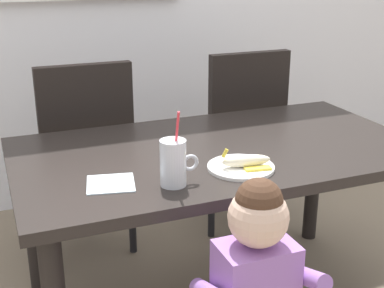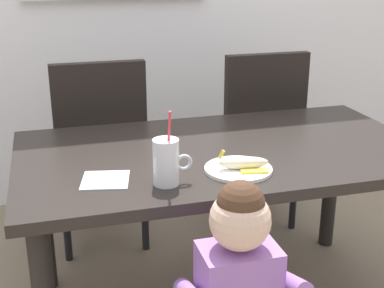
# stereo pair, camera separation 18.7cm
# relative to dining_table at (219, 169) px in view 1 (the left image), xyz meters

# --- Properties ---
(dining_table) EXTENTS (1.54, 0.84, 0.71)m
(dining_table) POSITION_rel_dining_table_xyz_m (0.00, 0.00, 0.00)
(dining_table) COLOR black
(dining_table) RESTS_ON ground
(dining_chair_left) EXTENTS (0.44, 0.45, 0.96)m
(dining_chair_left) POSITION_rel_dining_table_xyz_m (-0.40, 0.65, -0.08)
(dining_chair_left) COLOR black
(dining_chair_left) RESTS_ON ground
(dining_chair_right) EXTENTS (0.44, 0.44, 0.96)m
(dining_chair_right) POSITION_rel_dining_table_xyz_m (0.40, 0.65, -0.08)
(dining_chair_right) COLOR black
(dining_chair_right) RESTS_ON ground
(toddler_standing) EXTENTS (0.33, 0.24, 0.84)m
(toddler_standing) POSITION_rel_dining_table_xyz_m (-0.15, -0.59, -0.09)
(toddler_standing) COLOR #3F4760
(toddler_standing) RESTS_ON ground
(milk_cup) EXTENTS (0.13, 0.08, 0.25)m
(milk_cup) POSITION_rel_dining_table_xyz_m (-0.28, -0.27, 0.16)
(milk_cup) COLOR silver
(milk_cup) RESTS_ON dining_table
(snack_plate) EXTENTS (0.23, 0.23, 0.01)m
(snack_plate) POSITION_rel_dining_table_xyz_m (-0.02, -0.23, 0.10)
(snack_plate) COLOR white
(snack_plate) RESTS_ON dining_table
(peeled_banana) EXTENTS (0.18, 0.12, 0.07)m
(peeled_banana) POSITION_rel_dining_table_xyz_m (-0.01, -0.24, 0.12)
(peeled_banana) COLOR #F4EAC6
(peeled_banana) RESTS_ON snack_plate
(paper_napkin) EXTENTS (0.18, 0.18, 0.00)m
(paper_napkin) POSITION_rel_dining_table_xyz_m (-0.47, -0.19, 0.09)
(paper_napkin) COLOR silver
(paper_napkin) RESTS_ON dining_table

